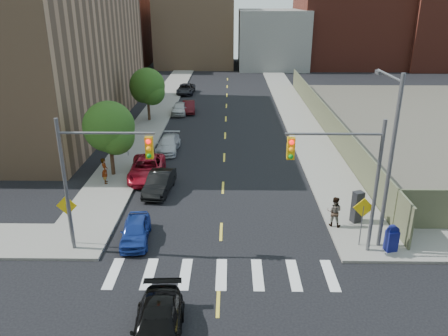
{
  "coord_description": "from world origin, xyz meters",
  "views": [
    {
      "loc": [
        0.48,
        -13.24,
        12.17
      ],
      "look_at": [
        0.09,
        12.59,
        2.0
      ],
      "focal_mm": 35.0,
      "sensor_mm": 36.0,
      "label": 1
    }
  ],
  "objects_px": {
    "parked_car_maroon": "(189,107)",
    "parked_car_black": "(159,183)",
    "payphone": "(357,207)",
    "pedestrian_west": "(105,171)",
    "parked_car_white": "(180,108)",
    "parked_car_blue": "(136,230)",
    "parked_car_red": "(147,168)",
    "parked_car_grey": "(186,89)",
    "black_sedan": "(157,328)",
    "pedestrian_east": "(334,211)",
    "mailbox": "(392,238)",
    "parked_car_silver": "(168,144)"
  },
  "relations": [
    {
      "from": "parked_car_white",
      "to": "parked_car_blue",
      "type": "bearing_deg",
      "value": -87.51
    },
    {
      "from": "parked_car_white",
      "to": "parked_car_grey",
      "type": "distance_m",
      "value": 10.95
    },
    {
      "from": "parked_car_maroon",
      "to": "parked_car_black",
      "type": "bearing_deg",
      "value": -95.38
    },
    {
      "from": "parked_car_white",
      "to": "payphone",
      "type": "xyz_separation_m",
      "value": [
        12.83,
        -24.93,
        0.41
      ]
    },
    {
      "from": "parked_car_blue",
      "to": "parked_car_silver",
      "type": "height_order",
      "value": "parked_car_silver"
    },
    {
      "from": "mailbox",
      "to": "pedestrian_west",
      "type": "height_order",
      "value": "pedestrian_west"
    },
    {
      "from": "parked_car_white",
      "to": "pedestrian_west",
      "type": "height_order",
      "value": "pedestrian_west"
    },
    {
      "from": "parked_car_silver",
      "to": "pedestrian_east",
      "type": "height_order",
      "value": "pedestrian_east"
    },
    {
      "from": "payphone",
      "to": "pedestrian_east",
      "type": "height_order",
      "value": "payphone"
    },
    {
      "from": "parked_car_grey",
      "to": "pedestrian_west",
      "type": "bearing_deg",
      "value": -93.29
    },
    {
      "from": "parked_car_red",
      "to": "parked_car_grey",
      "type": "bearing_deg",
      "value": 85.52
    },
    {
      "from": "parked_car_maroon",
      "to": "mailbox",
      "type": "relative_size",
      "value": 2.73
    },
    {
      "from": "parked_car_grey",
      "to": "parked_car_silver",
      "type": "bearing_deg",
      "value": -86.5
    },
    {
      "from": "parked_car_black",
      "to": "parked_car_grey",
      "type": "bearing_deg",
      "value": 98.02
    },
    {
      "from": "parked_car_black",
      "to": "parked_car_silver",
      "type": "xyz_separation_m",
      "value": [
        -0.53,
        8.25,
        -0.05
      ]
    },
    {
      "from": "pedestrian_east",
      "to": "parked_car_black",
      "type": "bearing_deg",
      "value": -4.71
    },
    {
      "from": "parked_car_blue",
      "to": "pedestrian_east",
      "type": "height_order",
      "value": "pedestrian_east"
    },
    {
      "from": "parked_car_silver",
      "to": "parked_car_grey",
      "type": "relative_size",
      "value": 0.92
    },
    {
      "from": "parked_car_white",
      "to": "black_sedan",
      "type": "xyz_separation_m",
      "value": [
        2.94,
        -34.35,
        0.0
      ]
    },
    {
      "from": "parked_car_grey",
      "to": "black_sedan",
      "type": "height_order",
      "value": "black_sedan"
    },
    {
      "from": "parked_car_grey",
      "to": "mailbox",
      "type": "relative_size",
      "value": 3.3
    },
    {
      "from": "parked_car_white",
      "to": "parked_car_black",
      "type": "bearing_deg",
      "value": -86.23
    },
    {
      "from": "parked_car_white",
      "to": "pedestrian_east",
      "type": "xyz_separation_m",
      "value": [
        11.43,
        -25.42,
        0.36
      ]
    },
    {
      "from": "parked_car_blue",
      "to": "parked_car_red",
      "type": "height_order",
      "value": "parked_car_red"
    },
    {
      "from": "parked_car_red",
      "to": "payphone",
      "type": "height_order",
      "value": "payphone"
    },
    {
      "from": "parked_car_red",
      "to": "pedestrian_east",
      "type": "height_order",
      "value": "pedestrian_east"
    },
    {
      "from": "payphone",
      "to": "pedestrian_west",
      "type": "bearing_deg",
      "value": 139.36
    },
    {
      "from": "black_sedan",
      "to": "payphone",
      "type": "relative_size",
      "value": 2.48
    },
    {
      "from": "parked_car_red",
      "to": "parked_car_blue",
      "type": "bearing_deg",
      "value": -88.32
    },
    {
      "from": "parked_car_blue",
      "to": "parked_car_maroon",
      "type": "relative_size",
      "value": 0.93
    },
    {
      "from": "parked_car_red",
      "to": "parked_car_maroon",
      "type": "height_order",
      "value": "parked_car_red"
    },
    {
      "from": "parked_car_blue",
      "to": "pedestrian_west",
      "type": "bearing_deg",
      "value": 110.75
    },
    {
      "from": "parked_car_blue",
      "to": "pedestrian_east",
      "type": "relative_size",
      "value": 2.05
    },
    {
      "from": "black_sedan",
      "to": "pedestrian_east",
      "type": "height_order",
      "value": "pedestrian_east"
    },
    {
      "from": "parked_car_white",
      "to": "payphone",
      "type": "bearing_deg",
      "value": -61.57
    },
    {
      "from": "parked_car_white",
      "to": "parked_car_maroon",
      "type": "bearing_deg",
      "value": 42.62
    },
    {
      "from": "parked_car_white",
      "to": "pedestrian_west",
      "type": "xyz_separation_m",
      "value": [
        -2.98,
        -19.6,
        0.39
      ]
    },
    {
      "from": "parked_car_red",
      "to": "pedestrian_west",
      "type": "height_order",
      "value": "pedestrian_west"
    },
    {
      "from": "mailbox",
      "to": "parked_car_silver",
      "type": "bearing_deg",
      "value": 118.07
    },
    {
      "from": "parked_car_red",
      "to": "black_sedan",
      "type": "xyz_separation_m",
      "value": [
        3.28,
        -16.09,
        -0.05
      ]
    },
    {
      "from": "parked_car_silver",
      "to": "pedestrian_west",
      "type": "relative_size",
      "value": 2.36
    },
    {
      "from": "parked_car_blue",
      "to": "parked_car_black",
      "type": "distance_m",
      "value": 6.25
    },
    {
      "from": "parked_car_white",
      "to": "payphone",
      "type": "distance_m",
      "value": 28.04
    },
    {
      "from": "pedestrian_west",
      "to": "parked_car_maroon",
      "type": "bearing_deg",
      "value": -28.05
    },
    {
      "from": "parked_car_maroon",
      "to": "parked_car_grey",
      "type": "height_order",
      "value": "parked_car_grey"
    },
    {
      "from": "parked_car_black",
      "to": "parked_car_grey",
      "type": "xyz_separation_m",
      "value": [
        -1.3,
        31.67,
        -0.03
      ]
    },
    {
      "from": "parked_car_red",
      "to": "black_sedan",
      "type": "distance_m",
      "value": 16.42
    },
    {
      "from": "parked_car_blue",
      "to": "mailbox",
      "type": "height_order",
      "value": "mailbox"
    },
    {
      "from": "pedestrian_east",
      "to": "parked_car_white",
      "type": "bearing_deg",
      "value": -46.43
    },
    {
      "from": "parked_car_black",
      "to": "payphone",
      "type": "bearing_deg",
      "value": -13.76
    }
  ]
}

